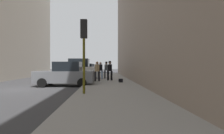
{
  "coord_description": "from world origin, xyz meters",
  "views": [
    {
      "loc": [
        5.47,
        -11.31,
        1.52
      ],
      "look_at": [
        6.36,
        7.61,
        1.35
      ],
      "focal_mm": 28.0,
      "sensor_mm": 36.0,
      "label": 1
    }
  ],
  "objects_px": {
    "parked_silver_sedan": "(85,70)",
    "pedestrian_with_fedora": "(110,70)",
    "fire_hydrant": "(93,77)",
    "pedestrian_in_tan_coat": "(97,70)",
    "parked_blue_sedan": "(88,69)",
    "pedestrian_in_jeans": "(100,70)",
    "parked_white_van": "(78,70)",
    "parked_gray_coupe": "(66,74)",
    "parked_dark_green_sedan": "(91,69)",
    "duffel_bag": "(121,80)",
    "pedestrian_with_beanie": "(106,69)",
    "traffic_light": "(84,40)",
    "rolling_suitcase": "(91,78)"
  },
  "relations": [
    {
      "from": "pedestrian_with_beanie",
      "to": "duffel_bag",
      "type": "relative_size",
      "value": 4.04
    },
    {
      "from": "parked_gray_coupe",
      "to": "parked_dark_green_sedan",
      "type": "xyz_separation_m",
      "value": [
        -0.0,
        24.25,
        0.0
      ]
    },
    {
      "from": "fire_hydrant",
      "to": "pedestrian_in_jeans",
      "type": "relative_size",
      "value": 0.41
    },
    {
      "from": "parked_blue_sedan",
      "to": "fire_hydrant",
      "type": "xyz_separation_m",
      "value": [
        1.8,
        -15.48,
        -0.35
      ]
    },
    {
      "from": "parked_gray_coupe",
      "to": "rolling_suitcase",
      "type": "height_order",
      "value": "parked_gray_coupe"
    },
    {
      "from": "pedestrian_with_fedora",
      "to": "pedestrian_with_beanie",
      "type": "xyz_separation_m",
      "value": [
        -0.29,
        2.42,
        0.0
      ]
    },
    {
      "from": "parked_white_van",
      "to": "parked_silver_sedan",
      "type": "relative_size",
      "value": 1.09
    },
    {
      "from": "parked_dark_green_sedan",
      "to": "traffic_light",
      "type": "xyz_separation_m",
      "value": [
        1.85,
        -28.79,
        1.91
      ]
    },
    {
      "from": "parked_dark_green_sedan",
      "to": "duffel_bag",
      "type": "xyz_separation_m",
      "value": [
        4.21,
        -23.14,
        -0.56
      ]
    },
    {
      "from": "pedestrian_in_jeans",
      "to": "pedestrian_in_tan_coat",
      "type": "bearing_deg",
      "value": -95.65
    },
    {
      "from": "parked_white_van",
      "to": "duffel_bag",
      "type": "bearing_deg",
      "value": -49.22
    },
    {
      "from": "parked_white_van",
      "to": "parked_silver_sedan",
      "type": "distance_m",
      "value": 6.67
    },
    {
      "from": "parked_silver_sedan",
      "to": "pedestrian_in_tan_coat",
      "type": "xyz_separation_m",
      "value": [
        2.24,
        -10.51,
        0.26
      ]
    },
    {
      "from": "fire_hydrant",
      "to": "pedestrian_in_tan_coat",
      "type": "bearing_deg",
      "value": -61.33
    },
    {
      "from": "fire_hydrant",
      "to": "pedestrian_with_fedora",
      "type": "height_order",
      "value": "pedestrian_with_fedora"
    },
    {
      "from": "fire_hydrant",
      "to": "pedestrian_with_fedora",
      "type": "distance_m",
      "value": 1.7
    },
    {
      "from": "parked_dark_green_sedan",
      "to": "duffel_bag",
      "type": "bearing_deg",
      "value": -79.7
    },
    {
      "from": "pedestrian_in_jeans",
      "to": "traffic_light",
      "type": "bearing_deg",
      "value": -93.96
    },
    {
      "from": "parked_white_van",
      "to": "pedestrian_with_beanie",
      "type": "relative_size",
      "value": 2.61
    },
    {
      "from": "pedestrian_in_tan_coat",
      "to": "pedestrian_with_beanie",
      "type": "relative_size",
      "value": 0.96
    },
    {
      "from": "parked_gray_coupe",
      "to": "pedestrian_with_beanie",
      "type": "xyz_separation_m",
      "value": [
        3.09,
        5.42,
        0.29
      ]
    },
    {
      "from": "pedestrian_in_jeans",
      "to": "parked_dark_green_sedan",
      "type": "bearing_deg",
      "value": 97.23
    },
    {
      "from": "fire_hydrant",
      "to": "parked_dark_green_sedan",
      "type": "bearing_deg",
      "value": 94.84
    },
    {
      "from": "pedestrian_in_tan_coat",
      "to": "pedestrian_with_beanie",
      "type": "bearing_deg",
      "value": 75.42
    },
    {
      "from": "duffel_bag",
      "to": "rolling_suitcase",
      "type": "bearing_deg",
      "value": 171.79
    },
    {
      "from": "parked_blue_sedan",
      "to": "pedestrian_in_tan_coat",
      "type": "distance_m",
      "value": 16.44
    },
    {
      "from": "fire_hydrant",
      "to": "rolling_suitcase",
      "type": "bearing_deg",
      "value": -90.93
    },
    {
      "from": "parked_silver_sedan",
      "to": "pedestrian_with_beanie",
      "type": "distance_m",
      "value": 7.87
    },
    {
      "from": "parked_white_van",
      "to": "parked_blue_sedan",
      "type": "bearing_deg",
      "value": 90.0
    },
    {
      "from": "parked_white_van",
      "to": "duffel_bag",
      "type": "distance_m",
      "value": 6.48
    },
    {
      "from": "pedestrian_with_beanie",
      "to": "rolling_suitcase",
      "type": "relative_size",
      "value": 1.71
    },
    {
      "from": "pedestrian_in_tan_coat",
      "to": "fire_hydrant",
      "type": "bearing_deg",
      "value": 118.67
    },
    {
      "from": "fire_hydrant",
      "to": "parked_blue_sedan",
      "type": "bearing_deg",
      "value": 96.65
    },
    {
      "from": "parked_blue_sedan",
      "to": "pedestrian_in_jeans",
      "type": "distance_m",
      "value": 14.01
    },
    {
      "from": "duffel_bag",
      "to": "parked_white_van",
      "type": "bearing_deg",
      "value": 130.78
    },
    {
      "from": "parked_white_van",
      "to": "parked_silver_sedan",
      "type": "height_order",
      "value": "parked_white_van"
    },
    {
      "from": "pedestrian_in_jeans",
      "to": "parked_gray_coupe",
      "type": "bearing_deg",
      "value": -118.21
    },
    {
      "from": "pedestrian_with_beanie",
      "to": "duffel_bag",
      "type": "distance_m",
      "value": 4.53
    },
    {
      "from": "parked_silver_sedan",
      "to": "pedestrian_with_fedora",
      "type": "distance_m",
      "value": 10.23
    },
    {
      "from": "parked_dark_green_sedan",
      "to": "rolling_suitcase",
      "type": "distance_m",
      "value": 22.86
    },
    {
      "from": "parked_white_van",
      "to": "pedestrian_in_jeans",
      "type": "bearing_deg",
      "value": -28.4
    },
    {
      "from": "parked_blue_sedan",
      "to": "parked_dark_green_sedan",
      "type": "height_order",
      "value": "same"
    },
    {
      "from": "parked_white_van",
      "to": "parked_gray_coupe",
      "type": "bearing_deg",
      "value": -90.0
    },
    {
      "from": "parked_gray_coupe",
      "to": "parked_blue_sedan",
      "type": "distance_m",
      "value": 18.43
    },
    {
      "from": "pedestrian_with_fedora",
      "to": "parked_dark_green_sedan",
      "type": "bearing_deg",
      "value": 99.04
    },
    {
      "from": "parked_dark_green_sedan",
      "to": "pedestrian_in_jeans",
      "type": "relative_size",
      "value": 2.49
    },
    {
      "from": "parked_gray_coupe",
      "to": "parked_dark_green_sedan",
      "type": "bearing_deg",
      "value": 90.0
    },
    {
      "from": "pedestrian_in_jeans",
      "to": "duffel_bag",
      "type": "xyz_separation_m",
      "value": [
        1.72,
        -3.53,
        -0.81
      ]
    },
    {
      "from": "parked_blue_sedan",
      "to": "traffic_light",
      "type": "xyz_separation_m",
      "value": [
        1.85,
        -22.97,
        1.91
      ]
    },
    {
      "from": "parked_blue_sedan",
      "to": "parked_dark_green_sedan",
      "type": "xyz_separation_m",
      "value": [
        0.0,
        5.82,
        0.0
      ]
    }
  ]
}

